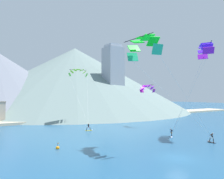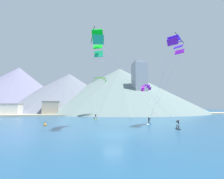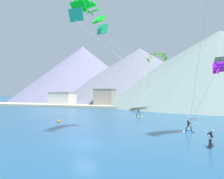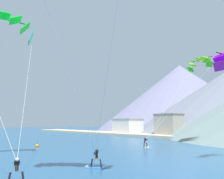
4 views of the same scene
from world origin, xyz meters
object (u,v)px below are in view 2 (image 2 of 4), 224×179
race_marker_buoy (45,125)px  kitesurfer_near_trail (96,118)px  parafoil_kite_near_trail (100,79)px  parafoil_kite_distant_high_outer (146,87)px  parafoil_kite_mid_center (176,43)px  kitesurfer_mid_center (149,122)px  parafoil_kite_near_lead (98,41)px  kitesurfer_near_lead (178,126)px

race_marker_buoy → kitesurfer_near_trail: bearing=46.8°
kitesurfer_near_trail → parafoil_kite_near_trail: parafoil_kite_near_trail is taller
parafoil_kite_distant_high_outer → parafoil_kite_mid_center: bearing=-93.4°
kitesurfer_mid_center → parafoil_kite_near_lead: parafoil_kite_near_lead is taller
parafoil_kite_near_trail → race_marker_buoy: (-13.98, -23.67, -14.18)m
kitesurfer_near_lead → parafoil_kite_mid_center: bearing=47.1°
kitesurfer_near_trail → race_marker_buoy: 17.07m
kitesurfer_near_trail → parafoil_kite_near_lead: bearing=-95.8°
parafoil_kite_near_lead → race_marker_buoy: parafoil_kite_near_lead is taller
kitesurfer_near_lead → parafoil_kite_near_lead: 20.04m
kitesurfer_mid_center → race_marker_buoy: size_ratio=1.67×
kitesurfer_near_lead → race_marker_buoy: 25.22m
parafoil_kite_near_lead → parafoil_kite_distant_high_outer: size_ratio=3.25×
kitesurfer_near_trail → parafoil_kite_mid_center: parafoil_kite_mid_center is taller
kitesurfer_mid_center → kitesurfer_near_trail: bearing=121.3°
parafoil_kite_mid_center → race_marker_buoy: (-25.43, 7.42, -16.36)m
kitesurfer_near_trail → parafoil_kite_mid_center: size_ratio=0.11×
kitesurfer_near_trail → parafoil_kite_distant_high_outer: size_ratio=0.39×
kitesurfer_mid_center → parafoil_kite_distant_high_outer: bearing=67.0°
parafoil_kite_mid_center → parafoil_kite_distant_high_outer: parafoil_kite_mid_center is taller
kitesurfer_near_lead → parafoil_kite_mid_center: (2.19, 2.36, 16.01)m
parafoil_kite_distant_high_outer → kitesurfer_near_trail: bearing=168.5°
parafoil_kite_distant_high_outer → race_marker_buoy: 29.68m
kitesurfer_mid_center → parafoil_kite_near_lead: size_ratio=0.11×
kitesurfer_near_trail → race_marker_buoy: size_ratio=1.75×
kitesurfer_mid_center → parafoil_kite_near_trail: (-7.14, 26.74, 13.86)m
kitesurfer_near_trail → parafoil_kite_near_lead: parafoil_kite_near_lead is taller
kitesurfer_mid_center → race_marker_buoy: bearing=171.7°
parafoil_kite_mid_center → parafoil_kite_distant_high_outer: bearing=86.6°
parafoil_kite_mid_center → parafoil_kite_distant_high_outer: size_ratio=3.49×
parafoil_kite_mid_center → race_marker_buoy: 31.14m
parafoil_kite_distant_high_outer → race_marker_buoy: size_ratio=4.55×
kitesurfer_near_lead → parafoil_kite_near_lead: parafoil_kite_near_lead is taller
kitesurfer_near_lead → parafoil_kite_mid_center: parafoil_kite_mid_center is taller
parafoil_kite_distant_high_outer → race_marker_buoy: bearing=-160.4°
parafoil_kite_mid_center → kitesurfer_near_lead: bearing=-132.9°
kitesurfer_mid_center → parafoil_kite_distant_high_outer: parafoil_kite_distant_high_outer is taller
kitesurfer_near_lead → parafoil_kite_near_trail: parafoil_kite_near_trail is taller
kitesurfer_near_trail → race_marker_buoy: bearing=-133.2°
race_marker_buoy → kitesurfer_near_lead: bearing=-22.8°
kitesurfer_near_lead → parafoil_kite_distant_high_outer: size_ratio=0.38×
kitesurfer_near_lead → parafoil_kite_distant_high_outer: bearing=80.6°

